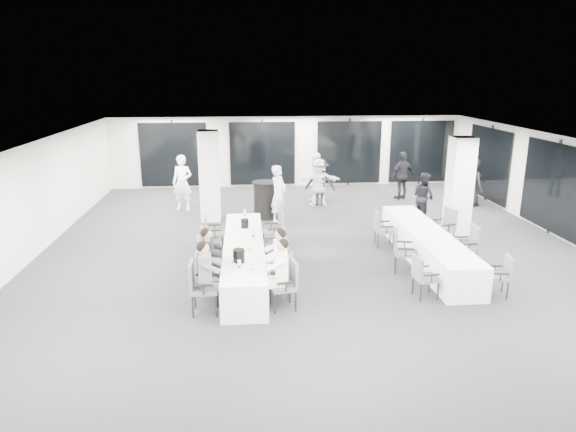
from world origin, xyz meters
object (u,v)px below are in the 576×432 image
at_px(chair_main_left_second, 204,271).
at_px(chair_side_left_far, 382,227).
at_px(chair_side_left_near, 423,274).
at_px(banquet_table_side, 427,246).
at_px(chair_main_right_near, 287,281).
at_px(standing_guest_f, 319,179).
at_px(chair_main_left_fourth, 209,244).
at_px(chair_main_right_far, 276,229).
at_px(chair_main_left_far, 211,231).
at_px(standing_guest_d, 403,172).
at_px(standing_guest_g, 182,179).
at_px(standing_guest_h, 423,194).
at_px(chair_main_right_mid, 281,256).
at_px(ice_bucket_far, 245,223).
at_px(chair_side_right_far, 445,225).
at_px(standing_guest_e, 473,179).
at_px(banquet_table_main, 244,258).
at_px(chair_side_right_mid, 468,244).
at_px(chair_main_left_mid, 206,256).
at_px(standing_guest_b, 315,174).
at_px(chair_main_left_near, 200,284).
at_px(cocktail_table, 266,200).
at_px(chair_main_right_fourth, 279,244).
at_px(standing_guest_c, 320,179).
at_px(ice_bucket_near, 239,256).
at_px(chair_side_right_near, 501,273).
at_px(chair_main_right_second, 284,272).
at_px(chair_side_left_mid, 401,248).
at_px(standing_guest_a, 279,190).

relative_size(chair_main_left_second, chair_side_left_far, 0.94).
bearing_deg(chair_side_left_near, banquet_table_side, 151.42).
distance_m(chair_main_right_near, standing_guest_f, 8.18).
bearing_deg(chair_main_left_fourth, chair_main_right_far, 112.90).
relative_size(banquet_table_side, chair_main_left_far, 5.37).
distance_m(chair_main_left_far, standing_guest_d, 8.34).
height_order(standing_guest_g, standing_guest_h, standing_guest_g).
height_order(chair_main_right_mid, chair_side_left_near, chair_side_left_near).
bearing_deg(ice_bucket_far, chair_side_left_far, 7.00).
relative_size(chair_side_right_far, standing_guest_e, 0.55).
relative_size(banquet_table_main, chair_main_left_fourth, 5.29).
bearing_deg(chair_side_right_mid, chair_main_right_far, 72.97).
height_order(chair_main_left_mid, standing_guest_b, standing_guest_b).
height_order(chair_main_left_second, standing_guest_d, standing_guest_d).
bearing_deg(standing_guest_h, standing_guest_b, 19.16).
bearing_deg(chair_main_left_near, chair_side_right_mid, 107.87).
relative_size(cocktail_table, chair_main_left_far, 1.25).
height_order(chair_main_right_mid, ice_bucket_far, ice_bucket_far).
bearing_deg(standing_guest_g, banquet_table_main, -55.78).
distance_m(banquet_table_main, chair_main_right_fourth, 0.98).
height_order(chair_main_left_near, chair_main_left_fourth, chair_main_left_near).
relative_size(chair_main_left_near, standing_guest_d, 0.53).
xyz_separation_m(chair_main_left_fourth, standing_guest_b, (3.39, 6.31, 0.43)).
xyz_separation_m(chair_main_right_near, ice_bucket_far, (-0.80, 3.03, 0.30)).
height_order(standing_guest_c, standing_guest_f, standing_guest_f).
bearing_deg(chair_main_left_far, standing_guest_d, 122.97).
bearing_deg(chair_side_right_far, ice_bucket_near, 102.10).
relative_size(chair_side_right_near, standing_guest_e, 0.46).
distance_m(banquet_table_main, standing_guest_d, 8.92).
distance_m(chair_main_right_near, chair_side_left_near, 2.81).
bearing_deg(chair_main_left_near, chair_main_right_far, 154.54).
height_order(chair_main_left_second, chair_main_right_second, chair_main_left_second).
height_order(chair_main_right_fourth, chair_side_left_mid, chair_side_left_mid).
xyz_separation_m(banquet_table_main, standing_guest_f, (2.60, 6.11, 0.56)).
distance_m(chair_main_right_fourth, chair_side_right_near, 4.95).
bearing_deg(chair_main_left_near, standing_guest_c, 157.02).
height_order(chair_main_right_second, chair_main_right_fourth, chair_main_right_fourth).
height_order(chair_main_right_near, standing_guest_b, standing_guest_b).
height_order(banquet_table_main, standing_guest_a, standing_guest_a).
bearing_deg(chair_main_left_second, chair_side_left_near, 86.12).
bearing_deg(ice_bucket_near, chair_main_left_fourth, 112.05).
relative_size(chair_side_right_far, standing_guest_c, 0.57).
height_order(chair_side_left_mid, standing_guest_e, standing_guest_e).
height_order(chair_main_right_near, chair_main_right_fourth, chair_main_right_near).
bearing_deg(chair_side_left_far, banquet_table_main, -62.67).
height_order(standing_guest_a, ice_bucket_far, standing_guest_a).
bearing_deg(banquet_table_side, standing_guest_b, 106.48).
relative_size(chair_side_left_mid, ice_bucket_near, 3.57).
xyz_separation_m(cocktail_table, standing_guest_c, (1.96, 1.48, 0.32)).
xyz_separation_m(chair_side_left_far, standing_guest_e, (4.27, 4.07, 0.39)).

